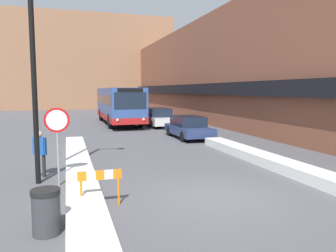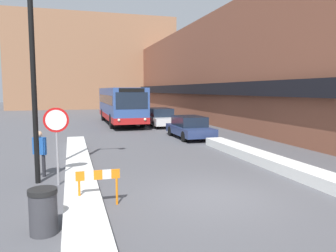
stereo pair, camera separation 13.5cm
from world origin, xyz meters
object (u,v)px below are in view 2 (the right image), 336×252
at_px(pedestrian, 40,149).
at_px(city_bus, 120,104).
at_px(parked_car_front, 190,127).
at_px(stop_sign, 56,129).
at_px(trash_bin, 43,211).
at_px(street_lamp, 41,41).
at_px(construction_barricade, 98,181).
at_px(parked_car_back, 160,117).

bearing_deg(pedestrian, city_bus, 104.13).
bearing_deg(parked_car_front, stop_sign, -131.82).
bearing_deg(stop_sign, pedestrian, 116.16).
height_order(parked_car_front, stop_sign, stop_sign).
distance_m(parked_car_front, trash_bin, 14.14).
relative_size(parked_car_front, stop_sign, 1.77).
relative_size(stop_sign, street_lamp, 0.33).
bearing_deg(stop_sign, street_lamp, 130.28).
height_order(trash_bin, construction_barricade, trash_bin).
relative_size(street_lamp, construction_barricade, 6.64).
bearing_deg(city_bus, trash_bin, -102.45).
height_order(city_bus, trash_bin, city_bus).
relative_size(stop_sign, trash_bin, 2.55).
relative_size(parked_car_back, stop_sign, 1.92).
distance_m(parked_car_back, construction_barricade, 18.65).
bearing_deg(parked_car_front, trash_bin, -122.62).
height_order(city_bus, parked_car_front, city_bus).
height_order(city_bus, pedestrian, city_bus).
bearing_deg(trash_bin, parked_car_front, 57.38).
bearing_deg(parked_car_front, pedestrian, -138.79).
bearing_deg(street_lamp, city_bus, 74.21).
height_order(parked_car_front, construction_barricade, parked_car_front).
bearing_deg(parked_car_front, construction_barricade, -121.15).
height_order(parked_car_front, pedestrian, pedestrian).
height_order(parked_car_front, trash_bin, parked_car_front).
xyz_separation_m(pedestrian, trash_bin, (0.45, -4.84, -0.47)).
bearing_deg(street_lamp, trash_bin, -87.00).
bearing_deg(stop_sign, construction_barricade, -65.23).
bearing_deg(city_bus, pedestrian, -107.24).
height_order(street_lamp, trash_bin, street_lamp).
xyz_separation_m(street_lamp, pedestrian, (-0.24, 0.81, -3.50)).
bearing_deg(construction_barricade, stop_sign, 114.77).
bearing_deg(stop_sign, parked_car_back, 63.93).
height_order(parked_car_front, parked_car_back, parked_car_back).
distance_m(city_bus, pedestrian, 17.79).
xyz_separation_m(city_bus, pedestrian, (-5.27, -16.98, -0.78)).
bearing_deg(city_bus, parked_car_front, -74.18).
distance_m(stop_sign, construction_barricade, 2.73).
bearing_deg(construction_barricade, city_bus, 80.04).
xyz_separation_m(parked_car_front, street_lamp, (-7.84, -7.89, 3.77)).
bearing_deg(parked_car_back, parked_car_front, -90.00).
xyz_separation_m(parked_car_front, parked_car_back, (0.00, 6.91, 0.06)).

